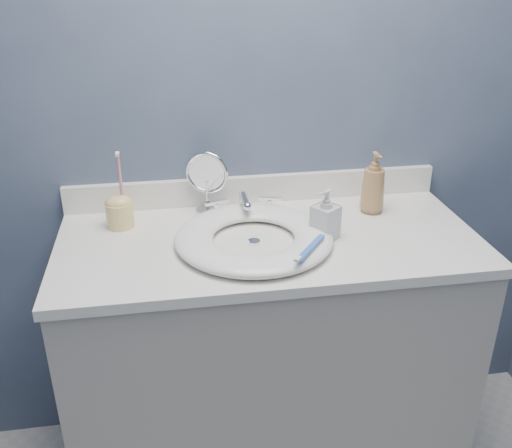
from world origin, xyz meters
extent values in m
cube|color=#444F66|center=(0.00, 1.25, 1.20)|extent=(2.20, 0.02, 2.40)
cube|color=#ACA69D|center=(0.00, 0.97, 0.42)|extent=(1.20, 0.55, 0.85)
cube|color=white|center=(0.00, 0.97, 0.86)|extent=(1.22, 0.57, 0.03)
cube|color=white|center=(0.00, 1.24, 0.93)|extent=(1.22, 0.02, 0.09)
cylinder|color=silver|center=(-0.05, 0.94, 0.88)|extent=(0.04, 0.04, 0.01)
cube|color=silver|center=(-0.05, 1.16, 0.89)|extent=(0.22, 0.05, 0.01)
cylinder|color=silver|center=(-0.05, 1.16, 0.92)|extent=(0.03, 0.03, 0.06)
cylinder|color=silver|center=(-0.05, 1.11, 0.94)|extent=(0.02, 0.09, 0.02)
sphere|color=silver|center=(-0.05, 1.06, 0.94)|extent=(0.03, 0.03, 0.03)
cylinder|color=silver|center=(-0.14, 1.16, 0.90)|extent=(0.02, 0.02, 0.03)
cube|color=silver|center=(-0.14, 1.16, 0.92)|extent=(0.08, 0.03, 0.01)
cylinder|color=silver|center=(0.04, 1.16, 0.90)|extent=(0.02, 0.02, 0.03)
cube|color=silver|center=(0.04, 1.16, 0.92)|extent=(0.08, 0.03, 0.01)
cylinder|color=silver|center=(-0.16, 1.18, 0.88)|extent=(0.08, 0.08, 0.01)
cylinder|color=silver|center=(-0.16, 1.18, 0.94)|extent=(0.01, 0.01, 0.10)
torus|color=silver|center=(-0.16, 1.18, 1.01)|extent=(0.13, 0.06, 0.14)
cylinder|color=white|center=(-0.16, 1.18, 1.01)|extent=(0.11, 0.05, 0.11)
imported|color=#A67A4B|center=(0.35, 1.10, 0.98)|extent=(0.08, 0.08, 0.20)
imported|color=silver|center=(0.16, 0.95, 0.95)|extent=(0.09, 0.09, 0.15)
cylinder|color=#F3D379|center=(-0.43, 1.12, 0.92)|extent=(0.08, 0.08, 0.08)
ellipsoid|color=#F3D379|center=(-0.43, 1.12, 0.96)|extent=(0.08, 0.07, 0.05)
cylinder|color=#E38281|center=(-0.42, 1.12, 1.03)|extent=(0.01, 0.03, 0.15)
cube|color=white|center=(-0.42, 1.11, 1.11)|extent=(0.01, 0.02, 0.01)
cube|color=blue|center=(0.08, 0.81, 0.92)|extent=(0.11, 0.13, 0.01)
cube|color=white|center=(0.03, 0.74, 0.93)|extent=(0.02, 0.03, 0.01)
camera|label=1|loc=(-0.28, -0.48, 1.63)|focal=40.00mm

